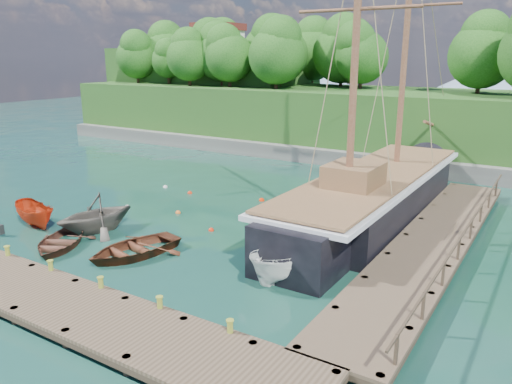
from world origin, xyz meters
TOP-DOWN VIEW (x-y plane):
  - ground at (0.00, 0.00)m, footprint 160.00×160.00m
  - dock_near at (2.00, -6.50)m, footprint 20.00×3.20m
  - dock_east at (11.50, 7.00)m, footprint 3.20×24.00m
  - bollard_0 at (-4.00, -5.10)m, footprint 0.26×0.26m
  - bollard_1 at (-1.00, -5.10)m, footprint 0.26×0.26m
  - bollard_2 at (2.00, -5.10)m, footprint 0.26×0.26m
  - bollard_3 at (5.00, -5.10)m, footprint 0.26×0.26m
  - bollard_4 at (8.00, -5.10)m, footprint 0.26×0.26m
  - rowboat_0 at (-4.18, -2.35)m, footprint 4.37×4.78m
  - rowboat_1 at (-4.49, 0.25)m, footprint 4.52×4.94m
  - rowboat_2 at (-0.36, -1.10)m, footprint 4.28×5.24m
  - motorboat_orange at (-8.10, -0.88)m, footprint 4.09×2.42m
  - cabin_boat_white at (7.22, 0.58)m, footprint 2.88×4.84m
  - schooner at (7.32, 10.36)m, footprint 5.24×27.76m
  - mooring_buoy_0 at (-6.28, 4.19)m, footprint 0.36×0.36m
  - mooring_buoy_1 at (-2.89, 5.03)m, footprint 0.31×0.31m
  - mooring_buoy_2 at (0.68, 3.60)m, footprint 0.30×0.30m
  - mooring_buoy_3 at (2.57, 8.14)m, footprint 0.35×0.35m
  - mooring_buoy_4 at (-5.11, 8.85)m, footprint 0.33×0.33m
  - mooring_buoy_5 at (0.00, 9.95)m, footprint 0.35×0.35m
  - mooring_buoy_6 at (-7.64, 9.18)m, footprint 0.32×0.32m
  - headland at (-12.88, 31.36)m, footprint 51.00×19.31m
  - distant_ridge at (4.30, 70.00)m, footprint 117.00×40.00m

SIDE VIEW (x-z plane):
  - ground at x=0.00m, z-range 0.00..0.00m
  - bollard_0 at x=-4.00m, z-range -0.23..0.23m
  - bollard_1 at x=-1.00m, z-range -0.23..0.23m
  - bollard_2 at x=2.00m, z-range -0.23..0.23m
  - bollard_3 at x=5.00m, z-range -0.23..0.23m
  - bollard_4 at x=8.00m, z-range -0.23..0.23m
  - rowboat_0 at x=-4.18m, z-range -0.41..0.41m
  - rowboat_1 at x=-4.49m, z-range -1.11..1.11m
  - rowboat_2 at x=-0.36m, z-range -0.47..0.47m
  - motorboat_orange at x=-8.10m, z-range -0.74..0.74m
  - cabin_boat_white at x=7.22m, z-range -0.88..0.88m
  - mooring_buoy_0 at x=-6.28m, z-range -0.18..0.18m
  - mooring_buoy_1 at x=-2.89m, z-range -0.16..0.16m
  - mooring_buoy_2 at x=0.68m, z-range -0.15..0.15m
  - mooring_buoy_3 at x=2.57m, z-range -0.17..0.17m
  - mooring_buoy_4 at x=-5.11m, z-range -0.16..0.16m
  - mooring_buoy_5 at x=0.00m, z-range -0.18..0.18m
  - mooring_buoy_6 at x=-7.64m, z-range -0.16..0.16m
  - dock_near at x=2.00m, z-range -0.12..0.98m
  - dock_east at x=11.50m, z-range -0.12..0.98m
  - schooner at x=7.32m, z-range -9.08..11.34m
  - distant_ridge at x=4.30m, z-range -0.65..9.35m
  - headland at x=-12.88m, z-range -0.91..11.99m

